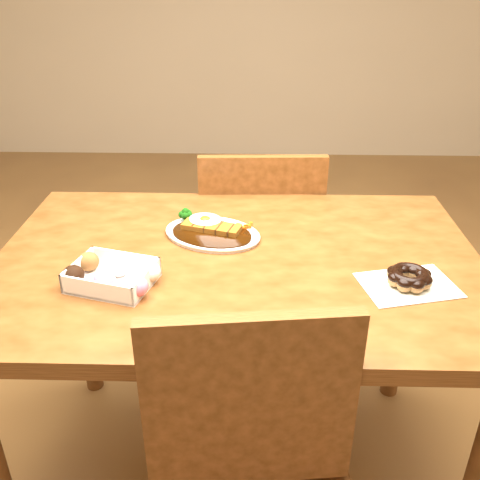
{
  "coord_description": "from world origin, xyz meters",
  "views": [
    {
      "loc": [
        0.04,
        -1.14,
        1.4
      ],
      "look_at": [
        0.01,
        -0.02,
        0.81
      ],
      "focal_mm": 40.0,
      "sensor_mm": 36.0,
      "label": 1
    }
  ],
  "objects_px": {
    "chair_far": "(259,249)",
    "pon_de_ring": "(409,278)",
    "katsu_curry_plate": "(211,231)",
    "donut_box": "(112,275)",
    "table": "(238,291)"
  },
  "relations": [
    {
      "from": "table",
      "to": "donut_box",
      "type": "xyz_separation_m",
      "value": [
        -0.28,
        -0.13,
        0.12
      ]
    },
    {
      "from": "table",
      "to": "chair_far",
      "type": "bearing_deg",
      "value": 83.59
    },
    {
      "from": "chair_far",
      "to": "katsu_curry_plate",
      "type": "relative_size",
      "value": 2.86
    },
    {
      "from": "chair_far",
      "to": "katsu_curry_plate",
      "type": "xyz_separation_m",
      "value": [
        -0.13,
        -0.42,
        0.28
      ]
    },
    {
      "from": "table",
      "to": "katsu_curry_plate",
      "type": "bearing_deg",
      "value": 122.54
    },
    {
      "from": "table",
      "to": "pon_de_ring",
      "type": "xyz_separation_m",
      "value": [
        0.39,
        -0.12,
        0.12
      ]
    },
    {
      "from": "katsu_curry_plate",
      "to": "donut_box",
      "type": "xyz_separation_m",
      "value": [
        -0.2,
        -0.25,
        0.01
      ]
    },
    {
      "from": "table",
      "to": "pon_de_ring",
      "type": "height_order",
      "value": "pon_de_ring"
    },
    {
      "from": "chair_far",
      "to": "donut_box",
      "type": "relative_size",
      "value": 4.0
    },
    {
      "from": "chair_far",
      "to": "pon_de_ring",
      "type": "bearing_deg",
      "value": 114.25
    },
    {
      "from": "table",
      "to": "katsu_curry_plate",
      "type": "distance_m",
      "value": 0.18
    },
    {
      "from": "table",
      "to": "chair_far",
      "type": "height_order",
      "value": "chair_far"
    },
    {
      "from": "katsu_curry_plate",
      "to": "donut_box",
      "type": "relative_size",
      "value": 1.4
    },
    {
      "from": "table",
      "to": "donut_box",
      "type": "height_order",
      "value": "donut_box"
    },
    {
      "from": "table",
      "to": "pon_de_ring",
      "type": "distance_m",
      "value": 0.42
    }
  ]
}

